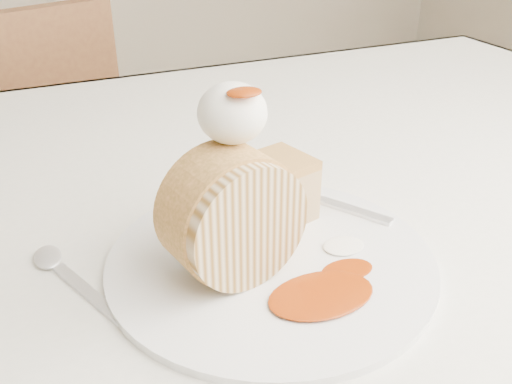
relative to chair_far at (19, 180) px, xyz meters
name	(u,v)px	position (x,y,z in m)	size (l,w,h in m)	color
table	(258,241)	(0.27, -0.66, 0.17)	(1.40, 0.90, 0.75)	silver
chair_far	(19,180)	(0.00, 0.00, 0.00)	(0.52, 0.52, 0.85)	brown
plate	(271,260)	(0.21, -0.83, 0.27)	(0.29, 0.29, 0.01)	white
roulade_slice	(233,216)	(0.17, -0.83, 0.32)	(0.11, 0.11, 0.06)	#CEB88F
cake_chunk	(275,193)	(0.24, -0.76, 0.30)	(0.06, 0.06, 0.05)	tan
whipped_cream	(232,113)	(0.18, -0.81, 0.40)	(0.06, 0.06, 0.05)	white
caramel_drizzle	(244,84)	(0.18, -0.82, 0.43)	(0.03, 0.02, 0.01)	#902D06
caramel_pool	(321,295)	(0.22, -0.89, 0.27)	(0.09, 0.06, 0.00)	#902D06
fork	(335,204)	(0.30, -0.77, 0.27)	(0.02, 0.17, 0.00)	silver
spoon	(92,296)	(0.05, -0.81, 0.26)	(0.02, 0.14, 0.00)	silver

